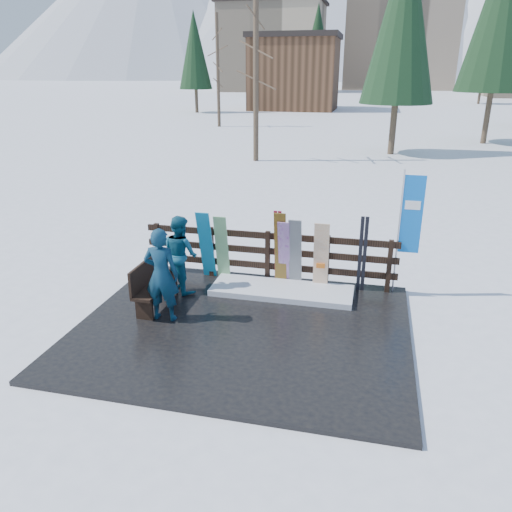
% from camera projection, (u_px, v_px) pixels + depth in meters
% --- Properties ---
extents(ground, '(700.00, 700.00, 0.00)m').
position_uv_depth(ground, '(242.00, 330.00, 9.20)').
color(ground, white).
rests_on(ground, ground).
extents(deck, '(6.00, 5.00, 0.08)m').
position_uv_depth(deck, '(242.00, 328.00, 9.19)').
color(deck, black).
rests_on(deck, ground).
extents(fence, '(5.60, 0.10, 1.15)m').
position_uv_depth(fence, '(268.00, 253.00, 10.95)').
color(fence, black).
rests_on(fence, deck).
extents(snow_patch, '(2.96, 1.00, 0.12)m').
position_uv_depth(snow_patch, '(282.00, 291.00, 10.52)').
color(snow_patch, white).
rests_on(snow_patch, deck).
extents(bench, '(0.41, 1.50, 0.97)m').
position_uv_depth(bench, '(153.00, 281.00, 9.82)').
color(bench, black).
rests_on(bench, deck).
extents(snowboard_0, '(0.30, 0.45, 1.60)m').
position_uv_depth(snowboard_0, '(206.00, 245.00, 10.99)').
color(snowboard_0, '#148CB9').
rests_on(snowboard_0, deck).
extents(snowboard_1, '(0.28, 0.30, 1.51)m').
position_uv_depth(snowboard_1, '(222.00, 248.00, 10.93)').
color(snowboard_1, silver).
rests_on(snowboard_1, deck).
extents(snowboard_2, '(0.25, 0.32, 1.68)m').
position_uv_depth(snowboard_2, '(280.00, 249.00, 10.62)').
color(snowboard_2, orange).
rests_on(snowboard_2, deck).
extents(snowboard_3, '(0.24, 0.39, 1.50)m').
position_uv_depth(snowboard_3, '(284.00, 254.00, 10.63)').
color(snowboard_3, silver).
rests_on(snowboard_3, deck).
extents(snowboard_4, '(0.27, 0.34, 1.56)m').
position_uv_depth(snowboard_4, '(295.00, 253.00, 10.57)').
color(snowboard_4, black).
rests_on(snowboard_4, deck).
extents(snowboard_5, '(0.32, 0.19, 1.50)m').
position_uv_depth(snowboard_5, '(321.00, 257.00, 10.46)').
color(snowboard_5, white).
rests_on(snowboard_5, deck).
extents(ski_pair_a, '(0.16, 0.28, 1.70)m').
position_uv_depth(ski_pair_a, '(278.00, 248.00, 10.69)').
color(ski_pair_a, '#AC1532').
rests_on(ski_pair_a, deck).
extents(ski_pair_b, '(0.17, 0.22, 1.69)m').
position_uv_depth(ski_pair_b, '(362.00, 255.00, 10.31)').
color(ski_pair_b, black).
rests_on(ski_pair_b, deck).
extents(rental_flag, '(0.45, 0.04, 2.60)m').
position_uv_depth(rental_flag, '(409.00, 219.00, 10.04)').
color(rental_flag, silver).
rests_on(rental_flag, deck).
extents(person_front, '(0.67, 0.46, 1.79)m').
position_uv_depth(person_front, '(161.00, 275.00, 9.15)').
color(person_front, navy).
rests_on(person_front, deck).
extents(person_back, '(1.01, 0.97, 1.64)m').
position_uv_depth(person_back, '(181.00, 254.00, 10.41)').
color(person_back, '#14546E').
rests_on(person_back, deck).
extents(resort_buildings, '(73.00, 87.60, 22.60)m').
position_uv_depth(resort_buildings, '(379.00, 45.00, 110.80)').
color(resort_buildings, tan).
rests_on(resort_buildings, ground).
extents(trees, '(41.97, 68.65, 13.86)m').
position_uv_depth(trees, '(419.00, 53.00, 48.57)').
color(trees, '#382B1E').
rests_on(trees, ground).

